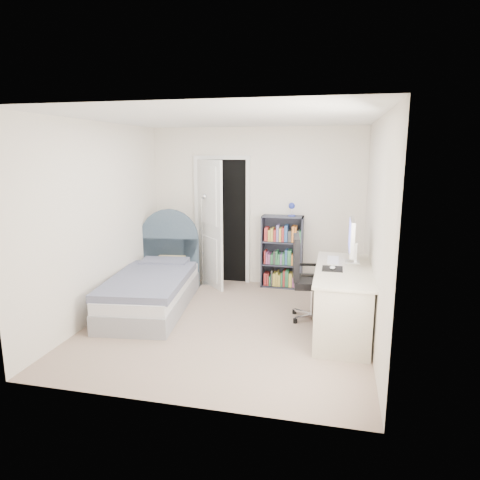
% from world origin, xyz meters
% --- Properties ---
extents(room_shell, '(3.50, 3.70, 2.60)m').
position_xyz_m(room_shell, '(0.00, 0.00, 1.25)').
color(room_shell, gray).
rests_on(room_shell, ground).
extents(door, '(0.92, 0.63, 2.06)m').
position_xyz_m(door, '(-0.63, 1.58, 1.03)').
color(door, black).
rests_on(door, ground).
extents(bed, '(1.19, 2.13, 1.25)m').
position_xyz_m(bed, '(-1.17, 0.38, 0.28)').
color(bed, gray).
rests_on(bed, ground).
extents(nightstand, '(0.41, 0.41, 0.61)m').
position_xyz_m(nightstand, '(-1.24, 1.40, 0.40)').
color(nightstand, tan).
rests_on(nightstand, ground).
extents(floor_lamp, '(0.21, 0.21, 1.48)m').
position_xyz_m(floor_lamp, '(-0.79, 1.49, 0.60)').
color(floor_lamp, silver).
rests_on(floor_lamp, ground).
extents(bookcase, '(0.64, 0.27, 1.36)m').
position_xyz_m(bookcase, '(0.47, 1.66, 0.54)').
color(bookcase, '#383B4C').
rests_on(bookcase, ground).
extents(desk, '(0.64, 1.61, 1.32)m').
position_xyz_m(desk, '(1.38, 0.10, 0.43)').
color(desk, beige).
rests_on(desk, ground).
extents(office_chair, '(0.58, 0.59, 1.09)m').
position_xyz_m(office_chair, '(0.93, 0.39, 0.60)').
color(office_chair, silver).
rests_on(office_chair, ground).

